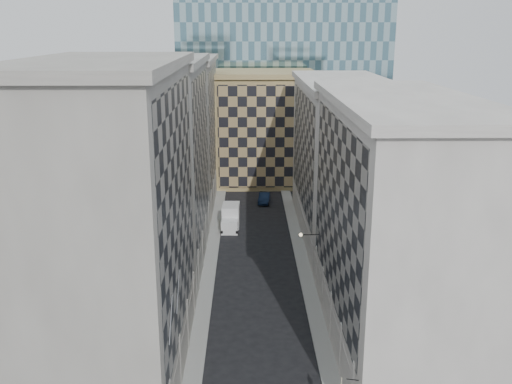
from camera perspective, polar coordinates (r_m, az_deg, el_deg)
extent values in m
cube|color=#979792|center=(63.85, -4.68, -7.61)|extent=(1.50, 100.00, 0.15)
cube|color=#979792|center=(64.03, 4.82, -7.55)|extent=(1.50, 100.00, 0.15)
cube|color=gray|center=(42.99, -14.30, -3.69)|extent=(10.00, 22.00, 23.00)
cube|color=gray|center=(41.65, -7.89, -1.79)|extent=(0.25, 19.36, 18.00)
cube|color=gray|center=(46.41, -7.44, -15.31)|extent=(0.45, 21.12, 3.20)
cube|color=gray|center=(40.65, -15.47, 12.24)|extent=(10.80, 22.80, 0.70)
cylinder|color=gray|center=(43.80, -8.08, -16.51)|extent=(0.90, 0.90, 4.40)
cylinder|color=gray|center=(48.49, -7.29, -13.02)|extent=(0.90, 0.90, 4.40)
cylinder|color=gray|center=(53.33, -6.65, -10.15)|extent=(0.90, 0.90, 4.40)
cube|color=gray|center=(63.86, -9.90, 2.55)|extent=(10.00, 22.00, 22.00)
cube|color=gray|center=(62.95, -5.56, 3.93)|extent=(0.25, 19.36, 17.00)
cube|color=gray|center=(66.10, -5.37, -5.35)|extent=(0.45, 21.12, 3.20)
cube|color=gray|center=(62.24, -10.40, 12.77)|extent=(10.80, 22.80, 0.70)
cylinder|color=gray|center=(58.29, -6.14, -7.76)|extent=(0.90, 0.90, 4.40)
cylinder|color=gray|center=(63.34, -5.71, -5.75)|extent=(0.90, 0.90, 4.40)
cylinder|color=gray|center=(68.46, -5.34, -4.04)|extent=(0.90, 0.90, 4.40)
cylinder|color=gray|center=(73.64, -5.03, -2.57)|extent=(0.90, 0.90, 4.40)
cube|color=gray|center=(85.30, -7.67, 5.69)|extent=(10.00, 22.00, 21.00)
cube|color=gray|center=(84.61, -4.40, 6.73)|extent=(0.25, 19.36, 16.00)
cube|color=gray|center=(86.91, -4.31, -0.05)|extent=(0.45, 21.12, 3.20)
cube|color=gray|center=(84.05, -7.95, 12.98)|extent=(10.80, 22.80, 0.70)
cylinder|color=gray|center=(78.86, -4.76, -1.29)|extent=(0.90, 0.90, 4.40)
cylinder|color=gray|center=(84.11, -4.52, -0.18)|extent=(0.90, 0.90, 4.40)
cylinder|color=gray|center=(89.40, -4.32, 0.81)|extent=(0.90, 0.90, 4.40)
cylinder|color=gray|center=(94.70, -4.13, 1.69)|extent=(0.90, 0.90, 4.40)
cube|color=#B2ABA3|center=(47.65, 13.79, -3.61)|extent=(10.00, 26.00, 20.00)
cube|color=gray|center=(46.17, 8.04, -1.96)|extent=(0.25, 22.88, 15.00)
cube|color=#B2ABA3|center=(50.11, 7.69, -12.79)|extent=(0.45, 24.96, 3.20)
cube|color=#B2ABA3|center=(45.31, 14.67, 8.82)|extent=(10.80, 26.80, 0.70)
cylinder|color=#B2ABA3|center=(45.40, 8.90, -15.27)|extent=(0.90, 0.90, 4.40)
cylinder|color=#B2ABA3|center=(49.85, 7.89, -12.18)|extent=(0.90, 0.90, 4.40)
cylinder|color=#B2ABA3|center=(54.43, 7.06, -9.60)|extent=(0.90, 0.90, 4.40)
cylinder|color=#B2ABA3|center=(59.12, 6.38, -7.42)|extent=(0.90, 0.90, 4.40)
cube|color=#B2ABA3|center=(73.18, 8.57, 3.13)|extent=(10.00, 28.00, 19.00)
cube|color=gray|center=(72.22, 4.78, 4.30)|extent=(0.25, 24.64, 14.00)
cube|color=#B2ABA3|center=(74.71, 4.68, -2.77)|extent=(0.45, 26.88, 3.20)
cube|color=#B2ABA3|center=(71.65, 8.90, 10.83)|extent=(10.80, 28.80, 0.70)
cube|color=#9D8353|center=(97.83, 0.85, 6.27)|extent=(16.00, 14.00, 18.00)
cube|color=tan|center=(90.84, 0.99, 5.50)|extent=(15.20, 0.25, 16.50)
cube|color=#9D8353|center=(96.67, 0.88, 11.76)|extent=(16.80, 14.80, 0.80)
cube|color=#2A2621|center=(110.97, -0.41, 10.04)|extent=(6.00, 6.00, 28.00)
cube|color=#2A2621|center=(110.39, -0.43, 17.65)|extent=(7.00, 7.00, 1.40)
cylinder|color=gray|center=(37.18, -8.52, -12.50)|extent=(0.10, 2.33, 2.33)
cylinder|color=gray|center=(40.70, -7.80, -9.81)|extent=(0.10, 2.33, 2.33)
cylinder|color=black|center=(56.19, 5.41, -4.27)|extent=(1.80, 0.08, 0.08)
sphere|color=#FFE5B2|center=(56.10, 4.50, -4.28)|extent=(0.36, 0.36, 0.36)
cube|color=white|center=(74.35, -2.63, -3.42)|extent=(2.21, 2.40, 1.75)
cube|color=white|center=(76.53, -2.52, -2.35)|extent=(2.35, 3.57, 3.01)
cylinder|color=black|center=(73.84, -3.42, -3.93)|extent=(0.32, 0.88, 0.87)
cylinder|color=black|center=(73.72, -1.91, -3.95)|extent=(0.32, 0.88, 0.87)
cylinder|color=black|center=(78.03, -3.17, -2.81)|extent=(0.32, 0.88, 0.87)
cylinder|color=black|center=(77.92, -1.75, -2.83)|extent=(0.32, 0.88, 0.87)
imported|color=#0D1A32|center=(86.90, 0.85, -0.58)|extent=(2.13, 4.79, 1.53)
cylinder|color=black|center=(38.58, 9.63, -18.01)|extent=(0.77, 0.22, 0.06)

